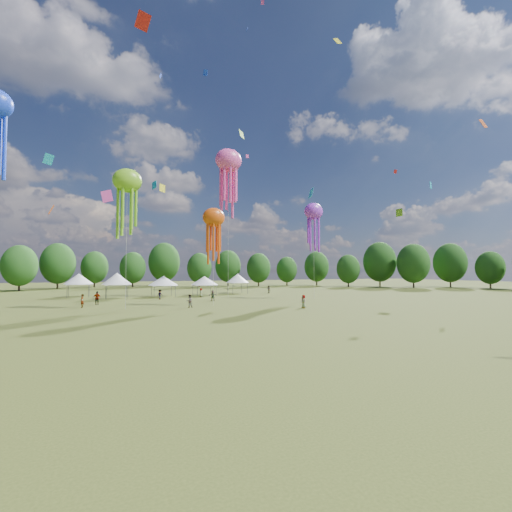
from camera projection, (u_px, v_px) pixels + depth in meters
name	position (u px, v px, depth m)	size (l,w,h in m)	color
ground	(404.00, 366.00, 17.57)	(300.00, 300.00, 0.00)	#384416
spectator_near	(189.00, 301.00, 45.53)	(0.82, 0.64, 1.68)	gray
spectators_far	(196.00, 295.00, 56.53)	(35.08, 28.98, 1.86)	gray
festival_tents	(161.00, 280.00, 66.23)	(34.74, 11.97, 4.39)	#47474C
show_kites	(182.00, 178.00, 53.74)	(48.50, 16.49, 26.76)	#7AC620
small_kites	(179.00, 119.00, 56.49)	(76.68, 59.16, 43.75)	#7AC620
treeline	(151.00, 262.00, 73.37)	(201.57, 95.24, 13.43)	#38281C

